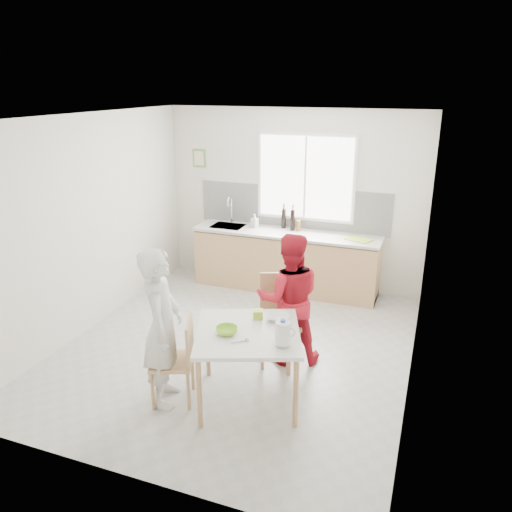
{
  "coord_description": "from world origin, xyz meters",
  "views": [
    {
      "loc": [
        2.07,
        -4.93,
        3.04
      ],
      "look_at": [
        0.17,
        0.2,
        1.13
      ],
      "focal_mm": 35.0,
      "sensor_mm": 36.0,
      "label": 1
    }
  ],
  "objects": [
    {
      "name": "dining_table",
      "position": [
        0.5,
        -0.93,
        0.69
      ],
      "size": [
        1.28,
        1.28,
        0.77
      ],
      "rotation": [
        0.0,
        0.0,
        0.36
      ],
      "color": "white",
      "rests_on": "ground"
    },
    {
      "name": "kitchen_counter",
      "position": [
        -0.0,
        1.95,
        0.42
      ],
      "size": [
        2.84,
        0.64,
        1.37
      ],
      "color": "tan",
      "rests_on": "ground"
    },
    {
      "name": "picture_frame",
      "position": [
        -1.55,
        2.23,
        1.9
      ],
      "size": [
        0.22,
        0.03,
        0.28
      ],
      "color": "#629945",
      "rests_on": "room_shell"
    },
    {
      "name": "milk_jug",
      "position": [
        0.9,
        -1.08,
        0.9
      ],
      "size": [
        0.19,
        0.14,
        0.24
      ],
      "rotation": [
        0.0,
        0.0,
        0.36
      ],
      "color": "white",
      "rests_on": "dining_table"
    },
    {
      "name": "cutting_board",
      "position": [
        1.09,
        1.92,
        0.93
      ],
      "size": [
        0.42,
        0.37,
        0.01
      ],
      "primitive_type": "cube",
      "rotation": [
        0.0,
        0.0,
        -0.39
      ],
      "color": "#A6C62D",
      "rests_on": "kitchen_counter"
    },
    {
      "name": "green_box",
      "position": [
        0.49,
        -0.63,
        0.81
      ],
      "size": [
        0.13,
        0.13,
        0.09
      ],
      "primitive_type": "cube",
      "rotation": [
        0.0,
        0.0,
        0.36
      ],
      "color": "#95B529",
      "rests_on": "dining_table"
    },
    {
      "name": "bowl_green",
      "position": [
        0.33,
        -1.04,
        0.8
      ],
      "size": [
        0.27,
        0.27,
        0.07
      ],
      "primitive_type": "imported",
      "rotation": [
        0.0,
        0.0,
        0.36
      ],
      "color": "#8ACF2F",
      "rests_on": "dining_table"
    },
    {
      "name": "ground",
      "position": [
        0.0,
        0.0,
        0.0
      ],
      "size": [
        4.5,
        4.5,
        0.0
      ],
      "primitive_type": "plane",
      "color": "#B7B7B2",
      "rests_on": "ground"
    },
    {
      "name": "wine_bottle_b",
      "position": [
        -0.1,
        2.14,
        1.07
      ],
      "size": [
        0.07,
        0.07,
        0.3
      ],
      "primitive_type": "cylinder",
      "color": "black",
      "rests_on": "kitchen_counter"
    },
    {
      "name": "room_shell",
      "position": [
        0.0,
        0.0,
        1.64
      ],
      "size": [
        4.5,
        4.5,
        4.5
      ],
      "color": "silver",
      "rests_on": "ground"
    },
    {
      "name": "chair_left",
      "position": [
        -0.14,
        -1.17,
        0.48
      ],
      "size": [
        0.52,
        0.52,
        0.88
      ],
      "rotation": [
        0.0,
        0.0,
        -1.21
      ],
      "color": "tan",
      "rests_on": "ground"
    },
    {
      "name": "person_red",
      "position": [
        0.65,
        -0.04,
        0.76
      ],
      "size": [
        0.89,
        0.8,
        1.52
      ],
      "primitive_type": "imported",
      "rotation": [
        0.0,
        0.0,
        3.5
      ],
      "color": "red",
      "rests_on": "ground"
    },
    {
      "name": "jar_amber",
      "position": [
        0.16,
        2.06,
        1.0
      ],
      "size": [
        0.06,
        0.06,
        0.16
      ],
      "primitive_type": "cylinder",
      "color": "#885F1D",
      "rests_on": "kitchen_counter"
    },
    {
      "name": "soap_bottle",
      "position": [
        -0.53,
        2.03,
        1.02
      ],
      "size": [
        0.11,
        0.11,
        0.2
      ],
      "primitive_type": "imported",
      "rotation": [
        0.0,
        0.0,
        -0.25
      ],
      "color": "#999999",
      "rests_on": "kitchen_counter"
    },
    {
      "name": "person_white",
      "position": [
        -0.27,
        -1.22,
        0.81
      ],
      "size": [
        0.57,
        0.69,
        1.61
      ],
      "primitive_type": "imported",
      "rotation": [
        0.0,
        0.0,
        1.93
      ],
      "color": "silver",
      "rests_on": "ground"
    },
    {
      "name": "chair_far",
      "position": [
        0.54,
        -0.03,
        0.55
      ],
      "size": [
        0.6,
        0.6,
        1.0
      ],
      "rotation": [
        0.0,
        0.0,
        0.36
      ],
      "color": "tan",
      "rests_on": "ground"
    },
    {
      "name": "window",
      "position": [
        0.2,
        2.23,
        1.7
      ],
      "size": [
        1.5,
        0.06,
        1.3
      ],
      "color": "white",
      "rests_on": "room_shell"
    },
    {
      "name": "bowl_white",
      "position": [
        0.69,
        -0.59,
        0.8
      ],
      "size": [
        0.3,
        0.3,
        0.06
      ],
      "primitive_type": "imported",
      "rotation": [
        0.0,
        0.0,
        0.36
      ],
      "color": "white",
      "rests_on": "dining_table"
    },
    {
      "name": "backsplash",
      "position": [
        0.0,
        2.24,
        1.23
      ],
      "size": [
        3.0,
        0.02,
        0.65
      ],
      "primitive_type": "cube",
      "color": "white",
      "rests_on": "room_shell"
    },
    {
      "name": "wine_bottle_a",
      "position": [
        0.06,
        2.06,
        1.08
      ],
      "size": [
        0.07,
        0.07,
        0.32
      ],
      "primitive_type": "cylinder",
      "color": "black",
      "rests_on": "kitchen_counter"
    },
    {
      "name": "spoon",
      "position": [
        0.5,
        -1.16,
        0.78
      ],
      "size": [
        0.13,
        0.11,
        0.01
      ],
      "primitive_type": "cylinder",
      "rotation": [
        0.0,
        1.57,
        0.71
      ],
      "color": "#A5A5AA",
      "rests_on": "dining_table"
    }
  ]
}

